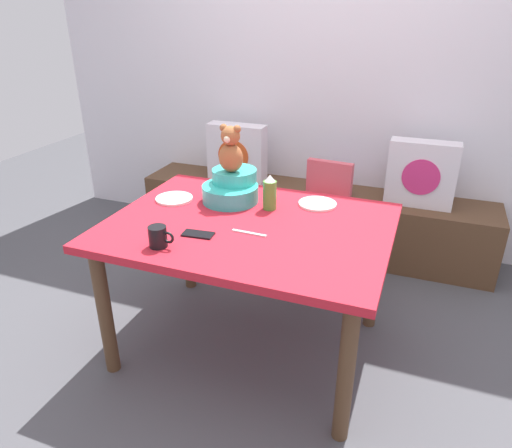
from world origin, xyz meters
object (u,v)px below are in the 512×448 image
at_px(book_stack, 336,188).
at_px(ketchup_bottle, 270,193).
at_px(dinner_plate_near, 174,199).
at_px(highchair, 321,207).
at_px(pillow_floral_right, 421,174).
at_px(dining_table, 249,240).
at_px(cell_phone, 198,234).
at_px(coffee_mug, 158,237).
at_px(dinner_plate_far, 317,204).
at_px(teddy_bear, 231,150).
at_px(pillow_floral_left, 237,153).
at_px(infant_seat_teal, 232,187).

bearing_deg(book_stack, ketchup_bottle, -97.63).
bearing_deg(book_stack, dinner_plate_near, -120.64).
height_order(highchair, dinner_plate_near, highchair).
bearing_deg(dinner_plate_near, pillow_floral_right, 41.94).
height_order(pillow_floral_right, dining_table, pillow_floral_right).
height_order(ketchup_bottle, dinner_plate_near, ketchup_bottle).
bearing_deg(cell_phone, dining_table, -44.76).
xyz_separation_m(coffee_mug, dinner_plate_near, (-0.21, 0.50, -0.04)).
bearing_deg(dinner_plate_near, dining_table, -15.47).
bearing_deg(highchair, dinner_plate_far, -80.42).
bearing_deg(coffee_mug, dinner_plate_far, 52.89).
relative_size(book_stack, teddy_bear, 0.80).
height_order(ketchup_bottle, coffee_mug, ketchup_bottle).
height_order(book_stack, teddy_bear, teddy_bear).
xyz_separation_m(pillow_floral_left, teddy_bear, (0.39, -1.00, 0.34)).
bearing_deg(infant_seat_teal, pillow_floral_left, 111.52).
bearing_deg(dining_table, dinner_plate_far, 52.81).
height_order(dinner_plate_far, cell_phone, dinner_plate_far).
bearing_deg(book_stack, pillow_floral_left, -178.43).
bearing_deg(pillow_floral_left, dining_table, -64.68).
bearing_deg(teddy_bear, coffee_mug, -97.69).
xyz_separation_m(teddy_bear, dinner_plate_near, (-0.29, -0.11, -0.27)).
distance_m(pillow_floral_left, highchair, 0.88).
height_order(infant_seat_teal, ketchup_bottle, ketchup_bottle).
height_order(pillow_floral_left, dinner_plate_near, pillow_floral_left).
xyz_separation_m(book_stack, dining_table, (-0.18, -1.26, 0.15)).
distance_m(dining_table, highchair, 0.85).
bearing_deg(pillow_floral_right, dinner_plate_near, -138.06).
bearing_deg(highchair, infant_seat_teal, -122.36).
xyz_separation_m(highchair, coffee_mug, (-0.45, -1.19, 0.27)).
xyz_separation_m(highchair, dinner_plate_near, (-0.66, -0.69, 0.22)).
bearing_deg(teddy_bear, dining_table, -51.37).
bearing_deg(dinner_plate_far, book_stack, 94.81).
xyz_separation_m(teddy_bear, ketchup_bottle, (0.23, -0.04, -0.19)).
bearing_deg(pillow_floral_left, dinner_plate_near, -84.89).
bearing_deg(dinner_plate_far, infant_seat_teal, -168.03).
distance_m(highchair, coffee_mug, 1.30).
height_order(infant_seat_teal, dinner_plate_far, infant_seat_teal).
height_order(coffee_mug, dinner_plate_near, coffee_mug).
relative_size(infant_seat_teal, ketchup_bottle, 1.78).
bearing_deg(coffee_mug, ketchup_bottle, 61.08).
bearing_deg(coffee_mug, teddy_bear, 82.31).
bearing_deg(coffee_mug, cell_phone, 56.30).
bearing_deg(dining_table, dinner_plate_near, 164.53).
distance_m(pillow_floral_right, dinner_plate_near, 1.65).
xyz_separation_m(book_stack, teddy_bear, (-0.37, -1.02, 0.52)).
distance_m(pillow_floral_right, teddy_bear, 1.41).
height_order(book_stack, highchair, highchair).
relative_size(dining_table, infant_seat_teal, 4.10).
bearing_deg(ketchup_bottle, pillow_floral_right, 55.85).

